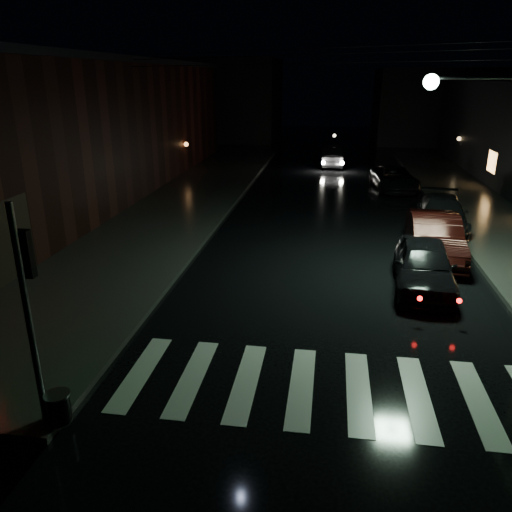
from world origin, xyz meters
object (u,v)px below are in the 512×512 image
at_px(parked_car_d, 394,178).
at_px(oncoming_car, 332,157).
at_px(parked_car_b, 434,237).
at_px(parked_car_c, 442,214).
at_px(parked_car_a, 424,265).

bearing_deg(parked_car_d, oncoming_car, 110.41).
xyz_separation_m(parked_car_b, oncoming_car, (-3.76, 19.40, -0.09)).
relative_size(parked_car_c, parked_car_d, 1.01).
xyz_separation_m(parked_car_a, parked_car_b, (0.80, 2.86, 0.05)).
bearing_deg(parked_car_a, parked_car_b, 79.44).
xyz_separation_m(parked_car_c, parked_car_d, (-1.13, 7.98, -0.04)).
distance_m(parked_car_d, oncoming_car, 8.46).
distance_m(parked_car_b, parked_car_c, 3.90).
distance_m(parked_car_b, oncoming_car, 19.76).
bearing_deg(oncoming_car, parked_car_d, 113.81).
distance_m(parked_car_b, parked_car_d, 11.76).
bearing_deg(parked_car_b, parked_car_d, 93.45).
bearing_deg(parked_car_c, parked_car_d, 104.44).
height_order(parked_car_d, oncoming_car, oncoming_car).
bearing_deg(parked_car_c, oncoming_car, 113.34).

